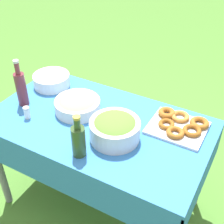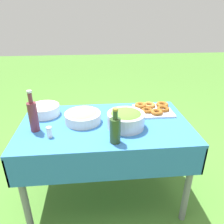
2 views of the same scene
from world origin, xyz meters
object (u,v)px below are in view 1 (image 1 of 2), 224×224
Objects in this scene: salad_bowl at (115,128)px; olive_oil_bottle at (78,140)px; donut_platter at (179,125)px; plate_stack at (52,80)px; pasta_bowl at (77,104)px; wine_bottle at (21,88)px.

olive_oil_bottle is at bearing 62.91° from salad_bowl.
donut_platter is 0.94m from plate_stack.
plate_stack is at bearing -26.38° from pasta_bowl.
wine_bottle is at bearing -20.30° from olive_oil_bottle.
wine_bottle is (0.35, 0.10, 0.07)m from pasta_bowl.
salad_bowl reaches higher than donut_platter.
olive_oil_bottle reaches higher than donut_platter.
donut_platter is 0.61m from olive_oil_bottle.
pasta_bowl is (0.33, -0.11, -0.02)m from salad_bowl.
donut_platter is 1.34× the size of plate_stack.
olive_oil_bottle is (0.39, 0.46, 0.08)m from donut_platter.
donut_platter is 1.35× the size of olive_oil_bottle.
salad_bowl is at bearing 156.99° from plate_stack.
donut_platter is at bearing -137.21° from salad_bowl.
olive_oil_bottle is (0.10, 0.20, 0.03)m from salad_bowl.
plate_stack is 0.81× the size of wine_bottle.
olive_oil_bottle is at bearing 50.16° from donut_platter.
wine_bottle is (0.96, 0.25, 0.10)m from donut_platter.
salad_bowl is 0.35m from pasta_bowl.
donut_platter is at bearing -129.84° from olive_oil_bottle.
wine_bottle reaches higher than salad_bowl.
wine_bottle is (0.67, -0.01, 0.05)m from salad_bowl.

